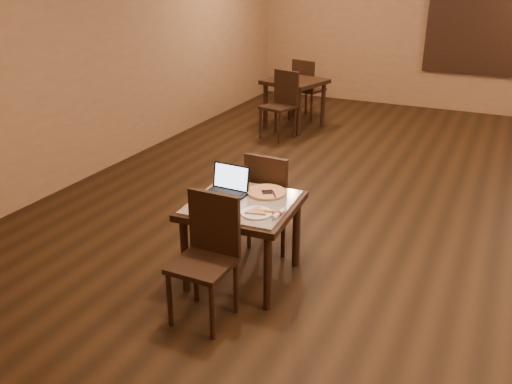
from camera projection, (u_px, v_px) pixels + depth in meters
The scene contains 18 objects.
ground at pixel (399, 204), 6.50m from camera, with size 10.00×10.00×0.00m, color black.
wall_back at pixel (464, 31), 10.07m from camera, with size 8.00×0.02×3.00m, color #8E6848.
wall_front at pixel (124, 353), 1.75m from camera, with size 8.00×0.02×3.00m, color #8E6848.
wall_left at pixel (120, 54), 7.50m from camera, with size 0.02×10.00×3.00m, color #8E6848.
mural at pixel (493, 30), 9.82m from camera, with size 2.34×0.05×1.64m.
tiled_table at pixel (243, 212), 4.73m from camera, with size 0.98×0.98×0.76m.
chair_main_near at pixel (208, 250), 4.25m from camera, with size 0.45×0.45×1.04m.
chair_main_far at pixel (271, 196), 5.27m from camera, with size 0.45×0.45×1.01m.
laptop at pixel (228, 186), 4.83m from camera, with size 0.37×0.29×0.25m.
plate at pixel (256, 213), 4.45m from camera, with size 0.26×0.26×0.01m, color white.
pizza_slice at pixel (256, 211), 4.44m from camera, with size 0.21×0.21×0.02m, color beige, non-canonical shape.
pizza_pan at pixel (267, 193), 4.84m from camera, with size 0.34×0.34×0.01m, color silver.
pizza_whole at pixel (267, 192), 4.83m from camera, with size 0.35×0.35×0.02m.
spatula at pixel (268, 192), 4.81m from camera, with size 0.10×0.24×0.01m, color silver.
napkin_roll at pixel (279, 214), 4.41m from camera, with size 0.06×0.19×0.04m.
other_table_b at pixel (295, 88), 9.27m from camera, with size 1.09×1.09×0.84m.
other_table_b_chair_near at pixel (282, 101), 8.77m from camera, with size 0.57×0.57×1.08m.
other_table_b_chair_far at pixel (306, 86), 9.84m from camera, with size 0.57×0.57×1.08m.
Camera 1 is at (0.99, -6.09, 2.66)m, focal length 38.00 mm.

